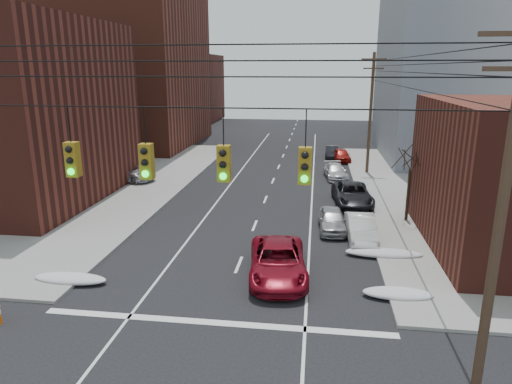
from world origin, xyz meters
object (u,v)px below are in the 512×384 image
(parked_car_d, at_px, (335,171))
(lot_car_d, at_px, (67,168))
(parked_car_c, at_px, (352,194))
(parked_car_e, at_px, (342,155))
(parked_car_f, at_px, (332,152))
(red_pickup, at_px, (278,261))
(parked_car_b, at_px, (361,229))
(lot_car_c, at_px, (5,191))
(parked_car_a, at_px, (332,220))
(lot_car_b, at_px, (128,172))
(lot_car_a, at_px, (29,201))

(parked_car_d, distance_m, lot_car_d, 24.22)
(parked_car_c, xyz_separation_m, parked_car_e, (0.00, 16.16, -0.11))
(parked_car_c, relative_size, parked_car_f, 1.45)
(parked_car_e, distance_m, parked_car_f, 2.28)
(red_pickup, relative_size, parked_car_b, 1.30)
(parked_car_c, distance_m, parked_car_f, 18.25)
(lot_car_c, bearing_deg, parked_car_a, -76.63)
(lot_car_b, bearing_deg, parked_car_b, -104.60)
(lot_car_a, bearing_deg, lot_car_b, -16.23)
(lot_car_b, bearing_deg, parked_car_d, -61.12)
(parked_car_c, distance_m, lot_car_a, 22.50)
(parked_car_d, bearing_deg, lot_car_c, -163.38)
(parked_car_b, height_order, lot_car_b, lot_car_b)
(parked_car_e, bearing_deg, lot_car_c, -150.77)
(parked_car_f, distance_m, lot_car_d, 27.26)
(red_pickup, bearing_deg, parked_car_d, 74.42)
(parked_car_b, distance_m, lot_car_c, 25.88)
(lot_car_a, xyz_separation_m, lot_car_d, (-3.04, 10.33, -0.02))
(parked_car_f, bearing_deg, red_pickup, -94.27)
(lot_car_a, distance_m, lot_car_d, 10.77)
(parked_car_e, relative_size, lot_car_c, 0.87)
(lot_car_a, bearing_deg, parked_car_d, -56.22)
(lot_car_d, bearing_deg, lot_car_a, -179.29)
(lot_car_b, distance_m, lot_car_d, 6.15)
(parked_car_c, bearing_deg, red_pickup, -112.68)
(parked_car_d, distance_m, parked_car_f, 10.06)
(parked_car_b, height_order, parked_car_c, parked_car_c)
(parked_car_a, relative_size, lot_car_d, 0.96)
(parked_car_a, height_order, parked_car_e, parked_car_a)
(lot_car_b, relative_size, lot_car_d, 1.21)
(parked_car_f, height_order, lot_car_d, lot_car_d)
(parked_car_c, bearing_deg, lot_car_b, 163.02)
(parked_car_b, height_order, lot_car_a, lot_car_a)
(red_pickup, distance_m, parked_car_f, 30.98)
(parked_car_f, bearing_deg, parked_car_b, -85.86)
(parked_car_d, height_order, lot_car_c, lot_car_c)
(parked_car_d, height_order, parked_car_e, parked_car_e)
(lot_car_b, bearing_deg, lot_car_d, 99.91)
(parked_car_e, bearing_deg, lot_car_a, -143.06)
(parked_car_a, xyz_separation_m, parked_car_b, (1.60, -1.53, 0.04))
(parked_car_e, relative_size, lot_car_a, 0.88)
(parked_car_c, relative_size, parked_car_d, 1.26)
(parked_car_d, xyz_separation_m, lot_car_a, (-21.00, -13.26, 0.24))
(parked_car_d, xyz_separation_m, lot_car_c, (-24.55, -10.78, 0.16))
(parked_car_a, bearing_deg, parked_car_b, -46.42)
(lot_car_b, bearing_deg, red_pickup, -122.31)
(parked_car_c, height_order, lot_car_a, lot_car_a)
(red_pickup, xyz_separation_m, lot_car_a, (-17.59, 7.48, 0.09))
(parked_car_a, bearing_deg, parked_car_c, 71.71)
(red_pickup, relative_size, parked_car_e, 1.45)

